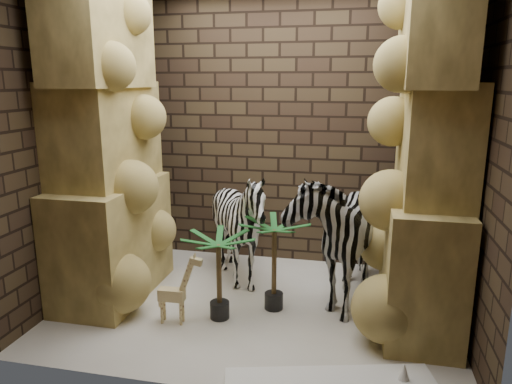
% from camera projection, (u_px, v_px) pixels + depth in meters
% --- Properties ---
extents(floor, '(3.50, 3.50, 0.00)m').
position_uv_depth(floor, '(254.00, 306.00, 4.37)').
color(floor, silver).
rests_on(floor, ground).
extents(wall_back, '(3.50, 0.00, 3.50)m').
position_uv_depth(wall_back, '(279.00, 130.00, 5.21)').
color(wall_back, '#322319').
rests_on(wall_back, ground).
extents(wall_front, '(3.50, 0.00, 3.50)m').
position_uv_depth(wall_front, '(209.00, 173.00, 2.84)').
color(wall_front, '#322319').
rests_on(wall_front, ground).
extents(wall_left, '(0.00, 3.00, 3.00)m').
position_uv_depth(wall_left, '(71.00, 140.00, 4.39)').
color(wall_left, '#322319').
rests_on(wall_left, ground).
extents(wall_right, '(0.00, 3.00, 3.00)m').
position_uv_depth(wall_right, '(474.00, 152.00, 3.66)').
color(wall_right, '#322319').
rests_on(wall_right, ground).
extents(rock_pillar_left, '(0.68, 1.30, 3.00)m').
position_uv_depth(rock_pillar_left, '(105.00, 141.00, 4.32)').
color(rock_pillar_left, '#E2C670').
rests_on(rock_pillar_left, floor).
extents(rock_pillar_right, '(0.58, 1.25, 3.00)m').
position_uv_depth(rock_pillar_right, '(430.00, 150.00, 3.73)').
color(rock_pillar_right, '#E2C670').
rests_on(rock_pillar_right, floor).
extents(zebra_right, '(0.86, 1.36, 1.51)m').
position_uv_depth(zebra_right, '(337.00, 221.00, 4.42)').
color(zebra_right, white).
rests_on(zebra_right, floor).
extents(zebra_left, '(1.20, 1.38, 1.10)m').
position_uv_depth(zebra_left, '(240.00, 232.00, 4.74)').
color(zebra_left, white).
rests_on(zebra_left, floor).
extents(giraffe_toy, '(0.34, 0.13, 0.66)m').
position_uv_depth(giraffe_toy, '(171.00, 287.00, 4.01)').
color(giraffe_toy, beige).
rests_on(giraffe_toy, floor).
extents(palm_front, '(0.36, 0.36, 0.85)m').
position_uv_depth(palm_front, '(274.00, 265.00, 4.24)').
color(palm_front, '#175118').
rests_on(palm_front, floor).
extents(palm_back, '(0.36, 0.36, 0.78)m').
position_uv_depth(palm_back, '(219.00, 277.00, 4.07)').
color(palm_back, '#175118').
rests_on(palm_back, floor).
extents(surfboard, '(1.48, 0.70, 0.05)m').
position_uv_depth(surfboard, '(330.00, 384.00, 3.22)').
color(surfboard, white).
rests_on(surfboard, floor).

